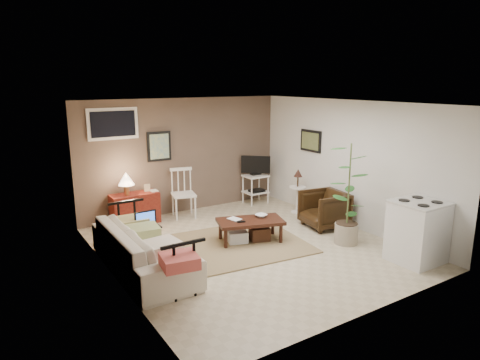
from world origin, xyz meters
TOP-DOWN VIEW (x-y plane):
  - floor at (0.00, 0.00)m, footprint 5.00×5.00m
  - art_back at (-0.55, 2.48)m, footprint 0.50×0.03m
  - art_right at (2.23, 1.05)m, footprint 0.03×0.60m
  - window at (-1.45, 2.48)m, footprint 0.96×0.03m
  - rug at (-0.18, 0.23)m, footprint 2.56×2.14m
  - coffee_table at (0.15, 0.22)m, footprint 1.25×0.90m
  - sofa at (-1.80, 0.14)m, footprint 0.67×2.30m
  - sofa_pillows at (-1.74, -0.12)m, footprint 0.44×2.19m
  - sofa_end_rails at (-1.67, 0.14)m, footprint 0.62×2.30m
  - laptop at (-1.58, 0.54)m, footprint 0.35×0.26m
  - red_console at (-1.21, 2.24)m, footprint 0.91×0.41m
  - spindle_chair at (-0.20, 2.14)m, footprint 0.55×0.55m
  - tv_stand at (1.61, 2.16)m, footprint 0.52×0.47m
  - side_table at (1.94, 1.08)m, footprint 0.35×0.35m
  - armchair at (1.78, 0.10)m, footprint 0.80×0.84m
  - potted_plant at (1.51, -0.73)m, footprint 0.44×0.44m
  - stove at (1.87, -1.84)m, footprint 0.74×0.69m
  - bowl at (0.40, 0.25)m, footprint 0.20×0.09m
  - book_table at (-0.15, 0.35)m, footprint 0.17×0.06m
  - book_console at (-0.88, 2.22)m, footprint 0.15×0.03m

SIDE VIEW (x-z plane):
  - floor at x=0.00m, z-range 0.00..0.00m
  - rug at x=-0.18m, z-range 0.00..0.02m
  - coffee_table at x=0.15m, z-range 0.02..0.45m
  - red_console at x=-1.21m, z-range -0.16..0.89m
  - armchair at x=1.78m, z-range 0.00..0.77m
  - sofa_end_rails at x=-1.67m, z-range 0.00..0.77m
  - sofa at x=-1.80m, z-range 0.00..0.90m
  - spindle_chair at x=-0.20m, z-range -0.03..0.97m
  - stove at x=1.87m, z-range 0.00..0.97m
  - bowl at x=0.40m, z-range 0.40..0.60m
  - book_table at x=-0.15m, z-range 0.40..0.63m
  - sofa_pillows at x=-1.74m, z-range 0.48..0.63m
  - tv_stand at x=1.61m, z-range 0.03..1.13m
  - laptop at x=-1.58m, z-range 0.46..0.70m
  - side_table at x=1.94m, z-range 0.11..1.06m
  - book_console at x=-0.88m, z-range 0.61..0.80m
  - potted_plant at x=1.51m, z-range 0.06..1.83m
  - art_back at x=-0.55m, z-range 1.15..1.75m
  - art_right at x=2.23m, z-range 1.29..1.75m
  - window at x=-1.45m, z-range 1.65..2.25m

